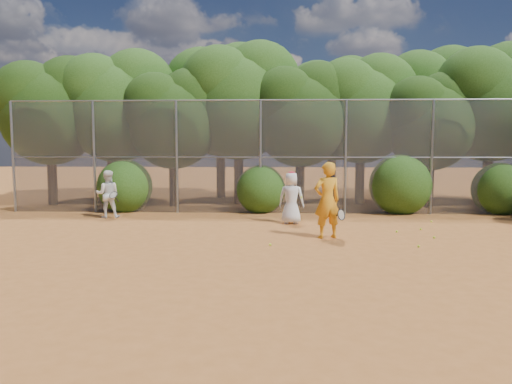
{
  "coord_description": "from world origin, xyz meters",
  "views": [
    {
      "loc": [
        -0.36,
        -11.71,
        2.5
      ],
      "look_at": [
        -1.0,
        2.5,
        1.1
      ],
      "focal_mm": 35.0,
      "sensor_mm": 36.0,
      "label": 1
    }
  ],
  "objects": [
    {
      "name": "ball_1",
      "position": [
        3.75,
        2.66,
        0.03
      ],
      "size": [
        0.07,
        0.07,
        0.07
      ],
      "primitive_type": "sphere",
      "color": "#D1E92A",
      "rests_on": "ground"
    },
    {
      "name": "ball_5",
      "position": [
        4.47,
        4.08,
        0.03
      ],
      "size": [
        0.07,
        0.07,
        0.07
      ],
      "primitive_type": "sphere",
      "color": "#D1E92A",
      "rests_on": "ground"
    },
    {
      "name": "tree_0",
      "position": [
        -9.44,
        8.04,
        3.93
      ],
      "size": [
        4.38,
        3.81,
        6.0
      ],
      "color": "black",
      "rests_on": "ground"
    },
    {
      "name": "ball_0",
      "position": [
        2.96,
        2.22,
        0.03
      ],
      "size": [
        0.07,
        0.07,
        0.07
      ],
      "primitive_type": "sphere",
      "color": "#D1E92A",
      "rests_on": "ground"
    },
    {
      "name": "tree_10",
      "position": [
        -2.93,
        11.05,
        4.63
      ],
      "size": [
        5.15,
        4.48,
        7.06
      ],
      "color": "black",
      "rests_on": "ground"
    },
    {
      "name": "tree_2",
      "position": [
        -4.45,
        7.83,
        3.58
      ],
      "size": [
        3.99,
        3.47,
        5.47
      ],
      "color": "black",
      "rests_on": "ground"
    },
    {
      "name": "tree_4",
      "position": [
        0.55,
        8.24,
        3.76
      ],
      "size": [
        4.19,
        3.64,
        5.73
      ],
      "color": "black",
      "rests_on": "ground"
    },
    {
      "name": "tree_9",
      "position": [
        -7.94,
        10.84,
        4.34
      ],
      "size": [
        4.83,
        4.2,
        6.62
      ],
      "color": "black",
      "rests_on": "ground"
    },
    {
      "name": "tree_5",
      "position": [
        3.06,
        9.04,
        4.05
      ],
      "size": [
        4.51,
        3.92,
        6.17
      ],
      "color": "black",
      "rests_on": "ground"
    },
    {
      "name": "ball_4",
      "position": [
        -0.55,
        0.25,
        0.03
      ],
      "size": [
        0.07,
        0.07,
        0.07
      ],
      "primitive_type": "sphere",
      "color": "#D1E92A",
      "rests_on": "ground"
    },
    {
      "name": "bush_1",
      "position": [
        -1.0,
        6.3,
        0.9
      ],
      "size": [
        1.8,
        1.8,
        1.8
      ],
      "primitive_type": "sphere",
      "color": "#224711",
      "rests_on": "ground"
    },
    {
      "name": "player_teen",
      "position": [
        0.05,
        3.68,
        0.81
      ],
      "size": [
        0.85,
        0.62,
        1.64
      ],
      "rotation": [
        0.0,
        0.0,
        3.0
      ],
      "color": "white",
      "rests_on": "ground"
    },
    {
      "name": "fence_back",
      "position": [
        -0.12,
        6.0,
        2.05
      ],
      "size": [
        20.05,
        0.09,
        4.03
      ],
      "color": "gray",
      "rests_on": "ground"
    },
    {
      "name": "tree_1",
      "position": [
        -6.94,
        8.54,
        4.16
      ],
      "size": [
        4.64,
        4.03,
        6.35
      ],
      "color": "black",
      "rests_on": "ground"
    },
    {
      "name": "ground",
      "position": [
        0.0,
        0.0,
        0.0
      ],
      "size": [
        80.0,
        80.0,
        0.0
      ],
      "primitive_type": "plane",
      "color": "#A65B25",
      "rests_on": "ground"
    },
    {
      "name": "bush_0",
      "position": [
        -6.0,
        6.3,
        1.0
      ],
      "size": [
        2.0,
        2.0,
        2.0
      ],
      "primitive_type": "sphere",
      "color": "#224711",
      "rests_on": "ground"
    },
    {
      "name": "tree_12",
      "position": [
        6.56,
        11.24,
        4.51
      ],
      "size": [
        5.02,
        4.37,
        6.88
      ],
      "color": "black",
      "rests_on": "ground"
    },
    {
      "name": "tree_7",
      "position": [
        8.06,
        8.64,
        4.28
      ],
      "size": [
        4.77,
        4.14,
        6.53
      ],
      "color": "black",
      "rests_on": "ground"
    },
    {
      "name": "tree_6",
      "position": [
        5.55,
        8.03,
        3.47
      ],
      "size": [
        3.86,
        3.36,
        5.29
      ],
      "color": "black",
      "rests_on": "ground"
    },
    {
      "name": "bush_2",
      "position": [
        4.0,
        6.3,
        1.1
      ],
      "size": [
        2.2,
        2.2,
        2.2
      ],
      "primitive_type": "sphere",
      "color": "#224711",
      "rests_on": "ground"
    },
    {
      "name": "player_yellow",
      "position": [
        0.93,
        1.36,
        1.0
      ],
      "size": [
        0.91,
        0.69,
        2.01
      ],
      "rotation": [
        0.0,
        0.0,
        3.48
      ],
      "color": "orange",
      "rests_on": "ground"
    },
    {
      "name": "ball_2",
      "position": [
        3.01,
        0.22,
        0.03
      ],
      "size": [
        0.07,
        0.07,
        0.07
      ],
      "primitive_type": "sphere",
      "color": "#D1E92A",
      "rests_on": "ground"
    },
    {
      "name": "tree_11",
      "position": [
        2.06,
        10.64,
        4.16
      ],
      "size": [
        4.64,
        4.03,
        6.35
      ],
      "color": "black",
      "rests_on": "ground"
    },
    {
      "name": "player_white",
      "position": [
        -6.07,
        4.63,
        0.8
      ],
      "size": [
        0.93,
        0.84,
        1.6
      ],
      "rotation": [
        0.0,
        0.0,
        3.38
      ],
      "color": "white",
      "rests_on": "ground"
    },
    {
      "name": "tree_3",
      "position": [
        -1.94,
        8.84,
        4.4
      ],
      "size": [
        4.89,
        4.26,
        6.7
      ],
      "color": "black",
      "rests_on": "ground"
    },
    {
      "name": "ball_3",
      "position": [
        3.73,
        1.38,
        0.03
      ],
      "size": [
        0.07,
        0.07,
        0.07
      ],
      "primitive_type": "sphere",
      "color": "#D1E92A",
      "rests_on": "ground"
    },
    {
      "name": "bush_3",
      "position": [
        7.5,
        6.3,
        0.95
      ],
      "size": [
        1.9,
        1.9,
        1.9
      ],
      "primitive_type": "sphere",
      "color": "#224711",
      "rests_on": "ground"
    }
  ]
}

